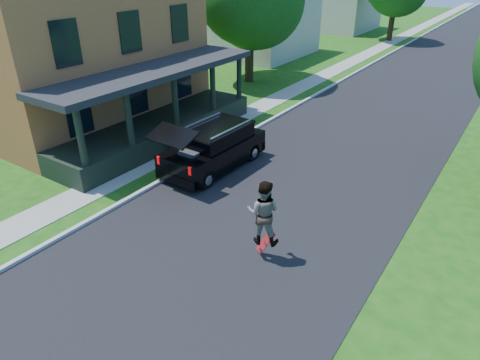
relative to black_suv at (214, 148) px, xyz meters
The scene contains 9 objects.
ground 6.07m from the black_suv, 57.85° to the right, with size 140.00×140.00×0.00m, color #174D0F.
street 15.27m from the black_suv, 77.89° to the left, with size 8.00×120.00×0.02m, color black.
curb 14.96m from the black_suv, 93.26° to the left, with size 0.15×120.00×0.12m, color #AEAEA9.
sidewalk 15.12m from the black_suv, 99.14° to the left, with size 1.30×120.00×0.03m, color gray.
front_walk 6.42m from the black_suv, behind, with size 6.50×1.20×0.03m, color gray.
main_house 10.48m from the black_suv, behind, with size 15.56×15.56×10.10m.
black_suv is the anchor object (origin of this frame).
skateboarder 5.64m from the black_suv, 39.74° to the right, with size 1.03×0.92×1.76m.
skateboard 5.63m from the black_suv, 38.82° to the right, with size 0.56×0.19×0.81m.
Camera 1 is at (5.77, -6.41, 7.13)m, focal length 32.00 mm.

